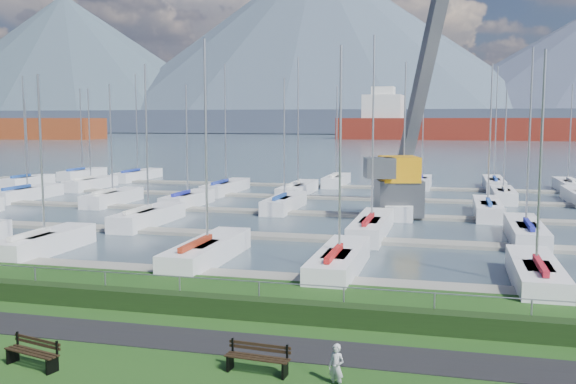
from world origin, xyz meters
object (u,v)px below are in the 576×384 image
(bench_left, at_px, (33,353))
(crane, at_px, (407,140))
(bench_right, at_px, (258,358))
(person, at_px, (336,362))

(bench_left, distance_m, crane, 34.64)
(bench_right, height_order, person, person)
(bench_right, distance_m, person, 2.21)
(bench_left, distance_m, bench_right, 6.27)
(bench_right, relative_size, person, 1.49)
(bench_left, bearing_deg, person, 20.83)
(bench_left, xyz_separation_m, person, (8.36, 0.92, 0.19))
(bench_right, xyz_separation_m, crane, (1.75, 32.23, 4.91))
(person, height_order, crane, crane)
(person, bearing_deg, bench_right, -162.40)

